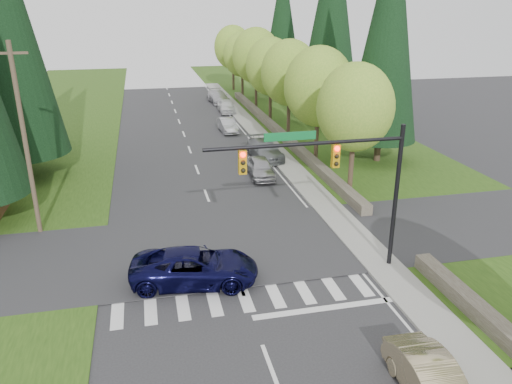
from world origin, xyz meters
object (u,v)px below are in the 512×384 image
object	(u,v)px
parked_car_a	(261,168)
sedan_champagne	(432,382)
parked_car_d	(226,106)
parked_car_b	(265,150)
parked_car_c	(228,125)
suv_navy	(195,267)
parked_car_e	(218,97)

from	to	relation	value
parked_car_a	sedan_champagne	bearing A→B (deg)	-86.78
sedan_champagne	parked_car_d	world-z (taller)	parked_car_d
parked_car_b	parked_car_c	size ratio (longest dim) A/B	1.27
sedan_champagne	suv_navy	size ratio (longest dim) A/B	0.75
parked_car_a	parked_car_b	world-z (taller)	parked_car_b
parked_car_a	parked_car_e	world-z (taller)	parked_car_e
parked_car_b	parked_car_e	xyz separation A→B (m)	(0.00, 24.30, 0.02)
suv_navy	parked_car_b	xyz separation A→B (m)	(7.49, 17.62, -0.05)
parked_car_c	parked_car_e	xyz separation A→B (m)	(1.40, 15.02, 0.09)
sedan_champagne	parked_car_e	distance (m)	50.57
suv_navy	parked_car_e	distance (m)	42.59
suv_navy	parked_car_c	xyz separation A→B (m)	(6.09, 26.90, -0.13)
sedan_champagne	parked_car_d	distance (m)	44.51
parked_car_a	parked_car_c	world-z (taller)	parked_car_a
suv_navy	parked_car_a	size ratio (longest dim) A/B	1.37
parked_car_c	parked_car_e	world-z (taller)	parked_car_e
suv_navy	sedan_champagne	bearing A→B (deg)	-134.46
parked_car_e	parked_car_a	bearing A→B (deg)	-97.62
parked_car_a	parked_car_c	distance (m)	13.56
sedan_champagne	parked_car_b	world-z (taller)	parked_car_b
parked_car_a	parked_car_b	xyz separation A→B (m)	(1.35, 4.28, 0.03)
parked_car_e	parked_car_d	bearing A→B (deg)	-94.91
parked_car_c	parked_car_d	xyz separation A→B (m)	(1.40, 8.96, 0.07)
parked_car_d	parked_car_e	xyz separation A→B (m)	(0.00, 6.06, 0.02)
parked_car_e	parked_car_c	bearing A→B (deg)	-100.24
sedan_champagne	parked_car_c	world-z (taller)	sedan_champagne
parked_car_b	parked_car_d	size ratio (longest dim) A/B	1.18
suv_navy	parked_car_d	size ratio (longest dim) A/B	1.32
parked_car_e	parked_car_b	bearing A→B (deg)	-94.91
sedan_champagne	parked_car_c	xyz separation A→B (m)	(-0.30, 35.54, -0.04)
parked_car_c	parked_car_d	bearing A→B (deg)	77.66
sedan_champagne	parked_car_d	xyz separation A→B (m)	(1.10, 44.50, 0.03)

